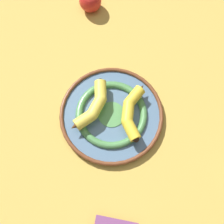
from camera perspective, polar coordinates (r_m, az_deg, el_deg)
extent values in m
plane|color=gold|center=(0.98, -0.74, 0.43)|extent=(2.80, 2.80, 0.00)
cylinder|color=slate|center=(0.97, 0.00, -0.56)|extent=(0.31, 0.31, 0.01)
torus|color=#4C894C|center=(0.96, 0.00, -0.33)|extent=(0.22, 0.22, 0.02)
cylinder|color=#4C894C|center=(0.96, 0.00, -0.39)|extent=(0.08, 0.08, 0.00)
torus|color=brown|center=(0.96, 0.00, -0.35)|extent=(0.32, 0.32, 0.01)
cylinder|color=yellow|center=(0.95, 4.18, 2.91)|extent=(0.06, 0.07, 0.03)
cylinder|color=yellow|center=(0.93, 2.93, -0.06)|extent=(0.07, 0.06, 0.03)
cylinder|color=yellow|center=(0.91, 3.56, -3.37)|extent=(0.06, 0.04, 0.03)
sphere|color=yellow|center=(0.94, 3.11, 1.61)|extent=(0.03, 0.03, 0.03)
sphere|color=yellow|center=(0.92, 2.75, -1.78)|extent=(0.03, 0.03, 0.03)
cone|color=#472D19|center=(0.96, 5.24, 4.18)|extent=(0.04, 0.04, 0.03)
sphere|color=black|center=(0.91, 4.39, -4.99)|extent=(0.02, 0.02, 0.02)
cylinder|color=yellow|center=(0.92, -5.15, -1.50)|extent=(0.04, 0.06, 0.04)
cylinder|color=yellow|center=(0.94, -2.85, 0.96)|extent=(0.06, 0.07, 0.04)
cylinder|color=yellow|center=(0.96, -2.09, 4.02)|extent=(0.07, 0.06, 0.04)
sphere|color=yellow|center=(0.93, -3.66, -0.53)|extent=(0.04, 0.04, 0.04)
sphere|color=yellow|center=(0.94, -2.04, 2.43)|extent=(0.04, 0.04, 0.04)
cone|color=#472D19|center=(0.92, -6.65, -2.48)|extent=(0.03, 0.04, 0.03)
sphere|color=black|center=(0.97, -2.13, 5.58)|extent=(0.02, 0.02, 0.02)
sphere|color=red|center=(1.15, -4.00, 19.61)|extent=(0.08, 0.08, 0.08)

